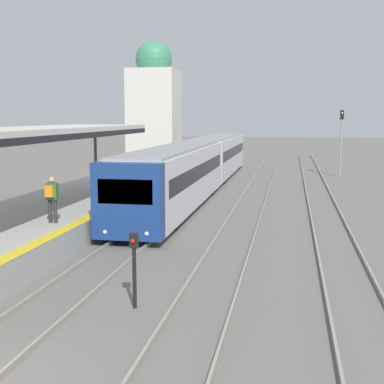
{
  "coord_description": "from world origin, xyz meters",
  "views": [
    {
      "loc": [
        5.77,
        -7.77,
        4.7
      ],
      "look_at": [
        1.87,
        13.24,
        1.69
      ],
      "focal_mm": 50.0,
      "sensor_mm": 36.0,
      "label": 1
    }
  ],
  "objects": [
    {
      "name": "person_on_platform",
      "position": [
        -2.58,
        9.81,
        1.91
      ],
      "size": [
        0.4,
        0.4,
        1.66
      ],
      "color": "#2D2D33",
      "rests_on": "station_platform"
    },
    {
      "name": "train_near",
      "position": [
        0.0,
        26.63,
        1.76
      ],
      "size": [
        2.62,
        32.73,
        3.19
      ],
      "color": "navy",
      "rests_on": "ground_plane"
    },
    {
      "name": "signal_post_near",
      "position": [
        2.05,
        4.47,
        1.17
      ],
      "size": [
        0.2,
        0.21,
        1.9
      ],
      "color": "black",
      "rests_on": "ground_plane"
    },
    {
      "name": "signal_mast_far",
      "position": [
        9.59,
        35.49,
        3.26
      ],
      "size": [
        0.28,
        0.29,
        5.21
      ],
      "color": "gray",
      "rests_on": "ground_plane"
    },
    {
      "name": "distant_domed_building",
      "position": [
        -8.03,
        45.5,
        5.78
      ],
      "size": [
        4.76,
        4.76,
        12.26
      ],
      "color": "silver",
      "rests_on": "ground_plane"
    }
  ]
}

